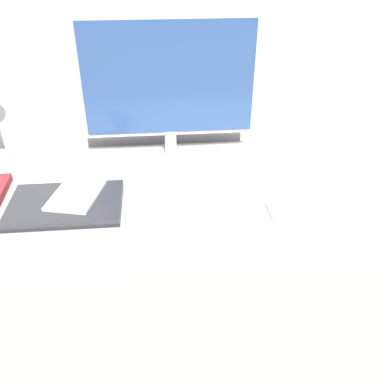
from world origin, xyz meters
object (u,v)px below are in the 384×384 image
laptop (66,205)px  ereader (76,195)px  monitor (169,84)px  keyboard (319,208)px

laptop → ereader: size_ratio=1.54×
monitor → keyboard: 0.63m
laptop → ereader: (0.03, 0.03, 0.02)m
keyboard → laptop: size_ratio=0.92×
monitor → ereader: (-0.30, -0.29, -0.24)m
monitor → keyboard: size_ratio=1.99×
monitor → ereader: 0.48m
monitor → ereader: size_ratio=2.80×
keyboard → ereader: ereader is taller
monitor → keyboard: (0.42, -0.40, -0.26)m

